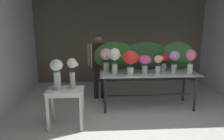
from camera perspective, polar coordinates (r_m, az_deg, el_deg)
ground_plane at (r=5.29m, az=4.33°, el=-8.70°), size 8.75×8.75×0.00m
wall_back at (r=6.92m, az=2.26°, el=8.33°), size 5.44×0.12×2.79m
wall_left at (r=5.30m, az=-26.09°, el=5.64°), size 0.12×4.10×2.79m
display_table_glass at (r=4.90m, az=9.58°, el=-1.98°), size 2.16×0.84×0.83m
side_table_white at (r=4.04m, az=-12.29°, el=-6.64°), size 0.66×0.48×0.73m
florist at (r=5.33m, az=-3.40°, el=2.56°), size 0.59×0.24×1.61m
foliage_backdrop at (r=5.09m, az=8.62°, el=3.79°), size 2.37×0.27×0.66m
vase_blush_dahlias at (r=4.81m, az=-1.60°, el=3.55°), size 0.28×0.28×0.53m
vase_ivory_snapdragons at (r=4.53m, az=0.66°, el=3.23°), size 0.28×0.23×0.57m
vase_fuchsia_anemones at (r=4.69m, az=8.69°, el=2.21°), size 0.31×0.28×0.40m
vase_rosy_stock at (r=4.85m, az=20.24°, el=2.77°), size 0.21×0.21×0.54m
vase_peach_ranunculus at (r=4.66m, az=12.24°, el=1.86°), size 0.21×0.17×0.42m
vase_lilac_roses at (r=4.90m, az=16.31°, el=2.80°), size 0.24×0.22×0.49m
vase_crimson_hydrangea at (r=5.05m, az=13.74°, el=2.72°), size 0.25×0.25×0.39m
vase_scarlet_carnations at (r=4.52m, az=4.96°, el=2.93°), size 0.36×0.32×0.52m
vase_white_roses_tall at (r=3.94m, az=-14.53°, el=-0.51°), size 0.22×0.22×0.56m
vase_cream_lisianthus_tall at (r=3.95m, az=-10.55°, el=-0.23°), size 0.20×0.17×0.57m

